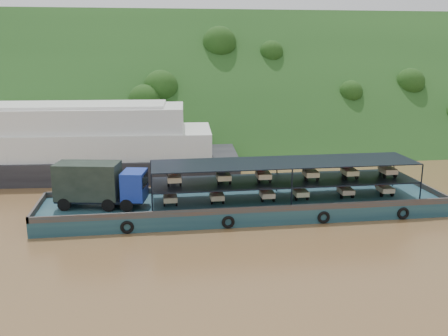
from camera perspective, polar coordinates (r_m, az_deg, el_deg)
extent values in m
plane|color=brown|center=(45.12, 3.08, -4.76)|extent=(160.00, 160.00, 0.00)
cube|color=#183814|center=(79.69, -2.03, 3.39)|extent=(140.00, 39.60, 39.60)
cube|color=#122F3F|center=(43.91, 2.36, -4.45)|extent=(35.00, 7.00, 1.20)
cube|color=#592D19|center=(46.86, 1.60, -2.19)|extent=(35.00, 0.20, 0.50)
cube|color=#592D19|center=(40.48, 3.26, -4.79)|extent=(35.00, 0.20, 0.50)
cube|color=#592D19|center=(49.81, 22.46, -2.28)|extent=(0.20, 7.00, 0.50)
cube|color=#592D19|center=(43.99, -20.57, -4.15)|extent=(0.20, 7.00, 0.50)
torus|color=black|center=(39.93, -11.01, -6.67)|extent=(1.06, 0.26, 1.06)
torus|color=black|center=(40.29, 0.48, -6.21)|extent=(1.06, 0.26, 1.06)
torus|color=black|center=(42.20, 11.33, -5.56)|extent=(1.06, 0.26, 1.06)
torus|color=black|center=(44.99, 19.79, -4.90)|extent=(1.06, 0.26, 1.06)
cylinder|color=black|center=(42.91, -17.78, -3.97)|extent=(1.13, 0.58, 1.08)
cylinder|color=black|center=(44.93, -16.79, -3.10)|extent=(1.13, 0.58, 1.08)
cylinder|color=black|center=(41.77, -13.07, -4.13)|extent=(1.13, 0.58, 1.08)
cylinder|color=black|center=(43.85, -12.28, -3.24)|extent=(1.13, 0.58, 1.08)
cylinder|color=black|center=(41.39, -11.05, -4.19)|extent=(1.13, 0.58, 1.08)
cylinder|color=black|center=(43.48, -10.36, -3.29)|extent=(1.13, 0.58, 1.08)
cube|color=black|center=(43.00, -13.78, -3.43)|extent=(7.63, 3.74, 0.22)
cube|color=navy|center=(41.94, -10.21, -1.92)|extent=(2.29, 2.89, 2.37)
cube|color=black|center=(41.64, -9.01, -1.38)|extent=(0.48, 2.12, 0.97)
cube|color=black|center=(42.89, -15.28, -1.40)|extent=(5.57, 3.53, 3.01)
cube|color=black|center=(44.03, 6.87, -1.42)|extent=(23.00, 5.00, 0.12)
cube|color=black|center=(43.63, 6.93, 0.66)|extent=(23.00, 5.00, 0.08)
cylinder|color=black|center=(40.14, -8.25, -2.98)|extent=(0.12, 0.12, 3.30)
cylinder|color=black|center=(44.96, -8.29, -1.17)|extent=(0.12, 0.12, 3.30)
cylinder|color=black|center=(41.71, 7.76, -2.32)|extent=(0.12, 0.12, 3.30)
cylinder|color=black|center=(46.37, 6.07, -0.64)|extent=(0.12, 0.12, 3.30)
cylinder|color=black|center=(46.19, 21.61, -1.61)|extent=(0.12, 0.12, 3.30)
cylinder|color=black|center=(50.43, 18.83, -0.14)|extent=(0.12, 0.12, 3.30)
cylinder|color=black|center=(43.96, -6.23, -3.33)|extent=(0.12, 0.52, 0.52)
cylinder|color=black|center=(42.23, -6.81, -4.06)|extent=(0.14, 0.52, 0.52)
cylinder|color=black|center=(42.26, -5.46, -4.01)|extent=(0.14, 0.52, 0.52)
cube|color=beige|center=(42.48, -6.17, -3.46)|extent=(1.15, 1.50, 0.44)
cube|color=red|center=(43.52, -6.24, -2.79)|extent=(0.55, 0.80, 0.80)
cube|color=red|center=(43.19, -6.24, -2.23)|extent=(0.50, 0.10, 0.10)
cylinder|color=black|center=(44.27, -1.06, -3.13)|extent=(0.12, 0.52, 0.52)
cylinder|color=black|center=(42.50, -1.42, -3.85)|extent=(0.14, 0.52, 0.52)
cylinder|color=black|center=(42.63, -0.08, -3.79)|extent=(0.14, 0.52, 0.52)
cube|color=#C5B28B|center=(42.79, -0.82, -3.25)|extent=(1.15, 1.50, 0.44)
cube|color=red|center=(43.83, -1.02, -2.59)|extent=(0.55, 0.80, 0.80)
cube|color=red|center=(43.50, -0.98, -2.03)|extent=(0.50, 0.10, 0.10)
cylinder|color=black|center=(45.01, 4.51, -2.88)|extent=(0.12, 0.52, 0.52)
cylinder|color=black|center=(43.22, 4.39, -3.58)|extent=(0.14, 0.52, 0.52)
cylinder|color=black|center=(43.45, 5.68, -3.52)|extent=(0.14, 0.52, 0.52)
cube|color=beige|center=(43.56, 4.94, -2.99)|extent=(1.15, 1.50, 0.44)
cube|color=red|center=(44.58, 4.61, -2.35)|extent=(0.55, 0.80, 0.80)
cube|color=red|center=(44.26, 4.68, -1.80)|extent=(0.50, 0.10, 0.10)
cylinder|color=black|center=(45.76, 8.21, -2.70)|extent=(0.12, 0.52, 0.52)
cylinder|color=black|center=(43.97, 8.24, -3.39)|extent=(0.14, 0.52, 0.52)
cylinder|color=black|center=(44.26, 9.49, -3.32)|extent=(0.14, 0.52, 0.52)
cube|color=beige|center=(44.34, 8.75, -2.80)|extent=(1.15, 1.50, 0.44)
cube|color=#B3270B|center=(45.34, 8.34, -2.18)|extent=(0.55, 0.80, 0.80)
cube|color=#B3270B|center=(45.02, 8.43, -1.64)|extent=(0.50, 0.10, 0.10)
cylinder|color=black|center=(47.09, 13.07, -2.45)|extent=(0.12, 0.52, 0.52)
cylinder|color=black|center=(45.31, 13.30, -3.11)|extent=(0.14, 0.52, 0.52)
cylinder|color=black|center=(45.68, 14.47, -3.04)|extent=(0.14, 0.52, 0.52)
cube|color=#CCB390|center=(45.71, 13.75, -2.54)|extent=(1.15, 1.50, 0.44)
cube|color=red|center=(46.68, 13.24, -1.94)|extent=(0.55, 0.80, 0.80)
cube|color=red|center=(46.38, 13.36, -1.41)|extent=(0.50, 0.10, 0.10)
cylinder|color=black|center=(48.56, 17.18, -2.23)|extent=(0.12, 0.52, 0.52)
cylinder|color=black|center=(46.79, 17.56, -2.85)|extent=(0.14, 0.52, 0.52)
cylinder|color=black|center=(47.23, 18.66, -2.78)|extent=(0.14, 0.52, 0.52)
cube|color=beige|center=(47.22, 17.96, -2.30)|extent=(1.15, 1.50, 0.44)
cube|color=#B4150C|center=(48.16, 17.38, -1.73)|extent=(0.55, 0.80, 0.80)
cube|color=#B4150C|center=(47.87, 17.52, -1.21)|extent=(0.50, 0.10, 0.10)
cylinder|color=black|center=(43.50, -5.79, -1.14)|extent=(0.12, 0.52, 0.52)
cylinder|color=black|center=(41.75, -6.36, -1.80)|extent=(0.14, 0.52, 0.52)
cylinder|color=black|center=(41.79, -4.99, -1.75)|extent=(0.14, 0.52, 0.52)
cube|color=beige|center=(42.02, -5.71, -1.20)|extent=(1.15, 1.50, 0.44)
cube|color=#AF230B|center=(43.08, -5.79, -0.58)|extent=(0.55, 0.80, 0.80)
cube|color=#AF230B|center=(42.77, -5.79, 0.01)|extent=(0.50, 0.10, 0.10)
cylinder|color=black|center=(43.87, -0.32, -0.95)|extent=(0.12, 0.52, 0.52)
cylinder|color=black|center=(42.08, -0.65, -1.58)|extent=(0.14, 0.52, 0.52)
cylinder|color=black|center=(42.22, 0.69, -1.53)|extent=(0.14, 0.52, 0.52)
cube|color=#BDB185|center=(42.40, -0.05, -0.99)|extent=(1.15, 1.50, 0.44)
cube|color=#1B25A6|center=(43.45, -0.27, -0.38)|extent=(0.55, 0.80, 0.80)
cube|color=#1B25A6|center=(43.14, -0.23, 0.20)|extent=(0.50, 0.10, 0.10)
cylinder|color=black|center=(44.47, 4.11, -0.78)|extent=(0.12, 0.52, 0.52)
cylinder|color=black|center=(42.67, 3.97, -1.40)|extent=(0.14, 0.52, 0.52)
cylinder|color=black|center=(42.89, 5.28, -1.35)|extent=(0.14, 0.52, 0.52)
cube|color=beige|center=(43.02, 4.53, -0.82)|extent=(1.15, 1.50, 0.44)
cube|color=red|center=(44.06, 4.21, -0.22)|extent=(0.55, 0.80, 0.80)
cube|color=red|center=(43.76, 4.27, 0.35)|extent=(0.50, 0.10, 0.10)
cylinder|color=black|center=(45.56, 9.31, -0.58)|extent=(0.12, 0.52, 0.52)
cylinder|color=black|center=(43.75, 9.39, -1.18)|extent=(0.14, 0.52, 0.52)
cylinder|color=black|center=(44.06, 10.63, -1.12)|extent=(0.14, 0.52, 0.52)
cube|color=beige|center=(44.14, 9.89, -0.61)|extent=(1.15, 1.50, 0.44)
cube|color=#C3BD8A|center=(45.15, 9.45, -0.03)|extent=(0.55, 0.80, 0.80)
cube|color=#C3BD8A|center=(44.85, 9.55, 0.53)|extent=(0.50, 0.10, 0.10)
cylinder|color=black|center=(46.75, 13.50, -0.41)|extent=(0.12, 0.52, 0.52)
cylinder|color=black|center=(44.95, 13.74, -0.99)|extent=(0.14, 0.52, 0.52)
cylinder|color=black|center=(45.33, 14.92, -0.93)|extent=(0.14, 0.52, 0.52)
cube|color=beige|center=(45.37, 14.19, -0.44)|extent=(1.15, 1.50, 0.44)
cube|color=red|center=(46.36, 13.67, 0.12)|extent=(0.55, 0.80, 0.80)
cube|color=red|center=(46.07, 13.79, 0.67)|extent=(0.50, 0.10, 0.10)
cylinder|color=black|center=(48.19, 17.47, -0.25)|extent=(0.12, 0.52, 0.52)
cylinder|color=black|center=(46.41, 17.87, -0.80)|extent=(0.14, 0.52, 0.52)
cylinder|color=black|center=(46.86, 18.97, -0.75)|extent=(0.14, 0.52, 0.52)
cube|color=#C9B08E|center=(46.85, 18.26, -0.27)|extent=(1.15, 1.50, 0.44)
cube|color=#C4B48A|center=(47.81, 17.67, 0.27)|extent=(0.55, 0.80, 0.80)
cube|color=#C4B48A|center=(47.53, 17.82, 0.80)|extent=(0.50, 0.10, 0.10)
cube|color=black|center=(59.39, -18.36, 0.29)|extent=(40.97, 12.88, 2.42)
cube|color=silver|center=(58.87, -18.55, 2.78)|extent=(34.86, 11.45, 2.83)
cube|color=silver|center=(58.45, -18.75, 5.40)|extent=(28.75, 10.02, 2.62)
cube|color=silver|center=(58.27, -18.87, 6.82)|extent=(24.65, 8.73, 0.30)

